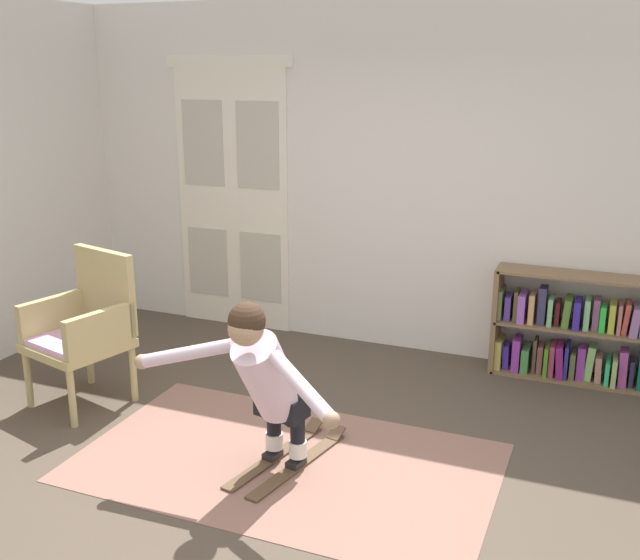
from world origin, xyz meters
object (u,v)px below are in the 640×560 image
object	(u,v)px
wicker_chair	(86,325)
skis_pair	(289,457)
person_skier	(265,375)
bookshelf	(583,335)

from	to	relation	value
wicker_chair	skis_pair	world-z (taller)	wicker_chair
wicker_chair	person_skier	world-z (taller)	person_skier
wicker_chair	skis_pair	distance (m)	1.82
bookshelf	wicker_chair	distance (m)	3.73
skis_pair	bookshelf	bearing A→B (deg)	51.29
person_skier	bookshelf	bearing A→B (deg)	53.42
skis_pair	wicker_chair	bearing A→B (deg)	171.73
skis_pair	person_skier	size ratio (longest dim) A/B	0.70
wicker_chair	skis_pair	xyz separation A→B (m)	(1.71, -0.25, -0.56)
wicker_chair	person_skier	size ratio (longest dim) A/B	0.78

